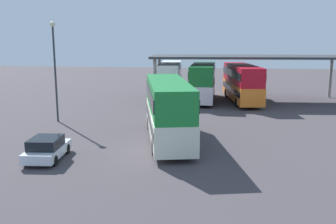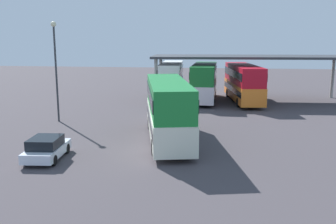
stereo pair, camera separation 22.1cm
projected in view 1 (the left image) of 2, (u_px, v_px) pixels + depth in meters
ground_plane at (154, 153)px, 23.19m from camera, size 140.00×140.00×0.00m
double_decker_main at (168, 108)px, 25.76m from camera, size 4.86×11.11×4.15m
parked_hatchback at (47, 148)px, 21.83m from camera, size 2.08×3.84×1.35m
double_decker_near_canopy at (170, 78)px, 44.99m from camera, size 3.14×10.80×4.17m
double_decker_mid_row at (203, 81)px, 42.34m from camera, size 2.70×10.14×4.17m
double_decker_far_right at (242, 82)px, 41.79m from camera, size 4.02×11.50×4.12m
depot_canopy at (248, 58)px, 42.12m from camera, size 22.20×8.26×5.10m
lamppost_tall at (55, 60)px, 31.10m from camera, size 0.44×0.44×8.37m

